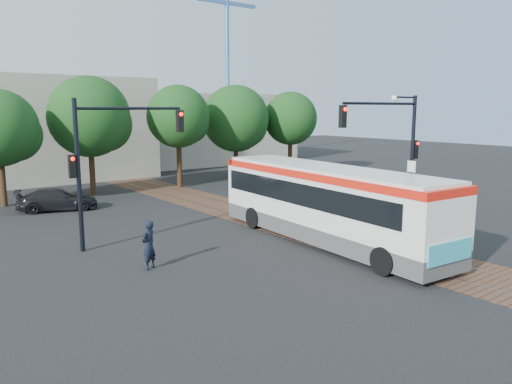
{
  "coord_description": "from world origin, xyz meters",
  "views": [
    {
      "loc": [
        -15.7,
        -15.38,
        5.6
      ],
      "look_at": [
        -1.2,
        3.5,
        1.6
      ],
      "focal_mm": 35.0,
      "sensor_mm": 36.0,
      "label": 1
    }
  ],
  "objects_px": {
    "parked_car": "(57,199)",
    "signal_pole_main": "(397,140)",
    "officer": "(149,245)",
    "city_bus": "(326,201)",
    "traffic_island": "(407,217)",
    "signal_pole_left": "(106,153)"
  },
  "relations": [
    {
      "from": "signal_pole_left",
      "to": "officer",
      "type": "distance_m",
      "value": 4.73
    },
    {
      "from": "parked_car",
      "to": "officer",
      "type": "bearing_deg",
      "value": -164.9
    },
    {
      "from": "city_bus",
      "to": "traffic_island",
      "type": "height_order",
      "value": "city_bus"
    },
    {
      "from": "officer",
      "to": "city_bus",
      "type": "bearing_deg",
      "value": 143.0
    },
    {
      "from": "city_bus",
      "to": "signal_pole_main",
      "type": "distance_m",
      "value": 5.31
    },
    {
      "from": "signal_pole_main",
      "to": "parked_car",
      "type": "height_order",
      "value": "signal_pole_main"
    },
    {
      "from": "officer",
      "to": "signal_pole_left",
      "type": "bearing_deg",
      "value": -117.98
    },
    {
      "from": "officer",
      "to": "signal_pole_main",
      "type": "bearing_deg",
      "value": 147.0
    },
    {
      "from": "traffic_island",
      "to": "signal_pole_main",
      "type": "xyz_separation_m",
      "value": [
        -0.96,
        0.09,
        3.83
      ]
    },
    {
      "from": "signal_pole_left",
      "to": "officer",
      "type": "relative_size",
      "value": 3.45
    },
    {
      "from": "parked_car",
      "to": "signal_pole_main",
      "type": "bearing_deg",
      "value": -122.02
    },
    {
      "from": "signal_pole_main",
      "to": "city_bus",
      "type": "bearing_deg",
      "value": -178.92
    },
    {
      "from": "officer",
      "to": "traffic_island",
      "type": "bearing_deg",
      "value": 147.0
    },
    {
      "from": "traffic_island",
      "to": "signal_pole_main",
      "type": "relative_size",
      "value": 0.87
    },
    {
      "from": "officer",
      "to": "parked_car",
      "type": "distance_m",
      "value": 12.56
    },
    {
      "from": "city_bus",
      "to": "parked_car",
      "type": "bearing_deg",
      "value": 121.34
    },
    {
      "from": "city_bus",
      "to": "parked_car",
      "type": "height_order",
      "value": "city_bus"
    },
    {
      "from": "officer",
      "to": "parked_car",
      "type": "xyz_separation_m",
      "value": [
        0.48,
        12.55,
        -0.25
      ]
    },
    {
      "from": "traffic_island",
      "to": "signal_pole_main",
      "type": "distance_m",
      "value": 3.95
    },
    {
      "from": "signal_pole_main",
      "to": "signal_pole_left",
      "type": "xyz_separation_m",
      "value": [
        -12.23,
        4.8,
        -0.29
      ]
    },
    {
      "from": "signal_pole_main",
      "to": "officer",
      "type": "height_order",
      "value": "signal_pole_main"
    },
    {
      "from": "city_bus",
      "to": "officer",
      "type": "distance_m",
      "value": 7.66
    }
  ]
}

